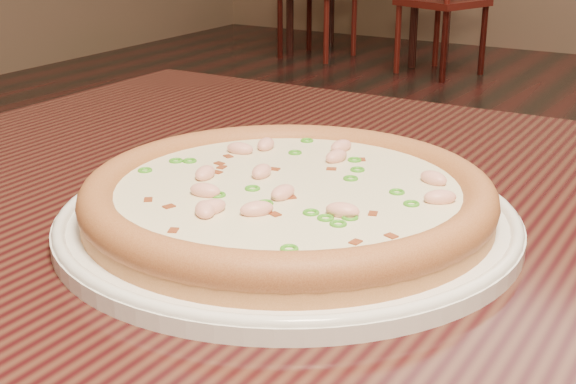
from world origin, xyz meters
The scene contains 4 objects.
hero_table centered at (0.30, -0.72, 0.65)m, with size 1.20×0.80×0.75m.
plate centered at (0.18, -0.77, 0.76)m, with size 0.35×0.35×0.02m.
pizza centered at (0.18, -0.77, 0.78)m, with size 0.32×0.32×0.03m.
chair_b centered at (-1.17, 3.36, 0.44)m, with size 0.54×0.54×0.95m.
Camera 1 is at (0.47, -1.27, 0.99)m, focal length 50.00 mm.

